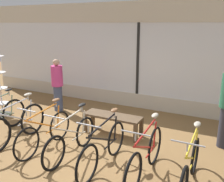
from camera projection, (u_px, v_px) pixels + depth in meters
ground_plane at (77, 154)px, 5.06m from camera, size 24.00×24.00×0.00m
shop_back_wall at (138, 55)px, 7.49m from camera, size 12.00×0.08×3.20m
bicycle_left at (16, 125)px, 5.47m from camera, size 0.46×1.77×1.06m
bicycle_center_left at (45, 132)px, 5.20m from camera, size 0.46×1.67×1.02m
bicycle_center at (71, 139)px, 4.90m from camera, size 0.46×1.68×1.01m
bicycle_center_right at (104, 148)px, 4.52m from camera, size 0.46×1.76×1.03m
bicycle_right at (146, 156)px, 4.20m from camera, size 0.46×1.79×1.04m
bicycle_far_right at (190, 167)px, 3.93m from camera, size 0.46×1.65×1.01m
accessory_rack at (0, 90)px, 7.06m from camera, size 0.48×0.48×1.80m
display_bench at (113, 119)px, 5.89m from camera, size 1.40×0.44×0.48m
customer_near_rack at (57, 84)px, 7.43m from camera, size 0.39×0.39×1.57m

